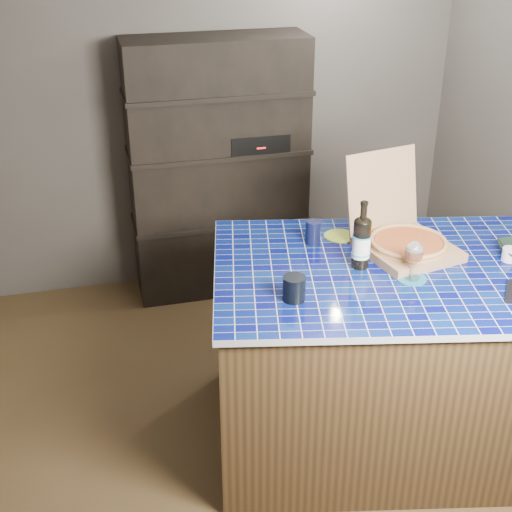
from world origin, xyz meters
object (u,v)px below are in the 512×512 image
object	(u,v)px
kitchen_island	(396,354)
wine_glass	(414,253)
pizza_box	(405,240)
mead_bottle	(361,242)

from	to	relation	value
kitchen_island	wine_glass	size ratio (longest dim) A/B	10.71
wine_glass	kitchen_island	bearing A→B (deg)	80.20
pizza_box	mead_bottle	xyz separation A→B (m)	(-0.28, -0.10, 0.07)
mead_bottle	wine_glass	distance (m)	0.26
kitchen_island	mead_bottle	size ratio (longest dim) A/B	6.00
kitchen_island	mead_bottle	distance (m)	0.67
pizza_box	wine_glass	world-z (taller)	pizza_box
mead_bottle	wine_glass	bearing A→B (deg)	-43.20
mead_bottle	wine_glass	xyz separation A→B (m)	(0.19, -0.18, 0.00)
pizza_box	mead_bottle	bearing A→B (deg)	-172.26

